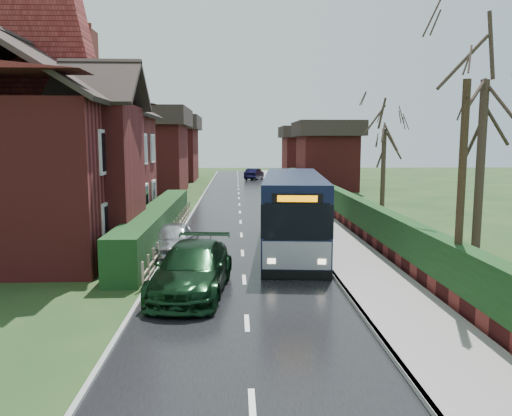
{
  "coord_description": "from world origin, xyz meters",
  "views": [
    {
      "loc": [
        -0.27,
        -18.11,
        4.57
      ],
      "look_at": [
        0.58,
        2.67,
        1.8
      ],
      "focal_mm": 35.0,
      "sensor_mm": 36.0,
      "label": 1
    }
  ],
  "objects_px": {
    "brick_house": "(47,146)",
    "car_green": "(192,269)",
    "bus": "(293,212)",
    "telegraph_pole": "(461,195)",
    "bus_stop_sign": "(332,208)",
    "car_silver": "(173,240)"
  },
  "relations": [
    {
      "from": "car_green",
      "to": "telegraph_pole",
      "type": "bearing_deg",
      "value": -7.19
    },
    {
      "from": "bus",
      "to": "telegraph_pole",
      "type": "distance_m",
      "value": 8.91
    },
    {
      "from": "brick_house",
      "to": "car_green",
      "type": "height_order",
      "value": "brick_house"
    },
    {
      "from": "car_silver",
      "to": "bus_stop_sign",
      "type": "relative_size",
      "value": 1.56
    },
    {
      "from": "car_green",
      "to": "bus_stop_sign",
      "type": "distance_m",
      "value": 8.99
    },
    {
      "from": "brick_house",
      "to": "car_green",
      "type": "relative_size",
      "value": 2.87
    },
    {
      "from": "bus",
      "to": "car_silver",
      "type": "distance_m",
      "value": 5.24
    },
    {
      "from": "car_silver",
      "to": "bus_stop_sign",
      "type": "bearing_deg",
      "value": 13.26
    },
    {
      "from": "car_green",
      "to": "telegraph_pole",
      "type": "height_order",
      "value": "telegraph_pole"
    },
    {
      "from": "bus",
      "to": "bus_stop_sign",
      "type": "height_order",
      "value": "bus"
    },
    {
      "from": "car_silver",
      "to": "telegraph_pole",
      "type": "relative_size",
      "value": 0.63
    },
    {
      "from": "bus",
      "to": "telegraph_pole",
      "type": "height_order",
      "value": "telegraph_pole"
    },
    {
      "from": "brick_house",
      "to": "telegraph_pole",
      "type": "relative_size",
      "value": 2.36
    },
    {
      "from": "bus",
      "to": "car_silver",
      "type": "bearing_deg",
      "value": -160.29
    },
    {
      "from": "bus",
      "to": "bus_stop_sign",
      "type": "bearing_deg",
      "value": 25.33
    },
    {
      "from": "bus_stop_sign",
      "to": "telegraph_pole",
      "type": "distance_m",
      "value": 8.97
    },
    {
      "from": "telegraph_pole",
      "to": "car_green",
      "type": "bearing_deg",
      "value": -175.13
    },
    {
      "from": "bus",
      "to": "telegraph_pole",
      "type": "bearing_deg",
      "value": -60.56
    },
    {
      "from": "car_silver",
      "to": "telegraph_pole",
      "type": "distance_m",
      "value": 11.18
    },
    {
      "from": "brick_house",
      "to": "bus_stop_sign",
      "type": "xyz_separation_m",
      "value": [
        12.73,
        -1.11,
        -2.74
      ]
    },
    {
      "from": "brick_house",
      "to": "bus",
      "type": "relative_size",
      "value": 1.38
    },
    {
      "from": "bus_stop_sign",
      "to": "brick_house",
      "type": "bearing_deg",
      "value": 169.06
    }
  ]
}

